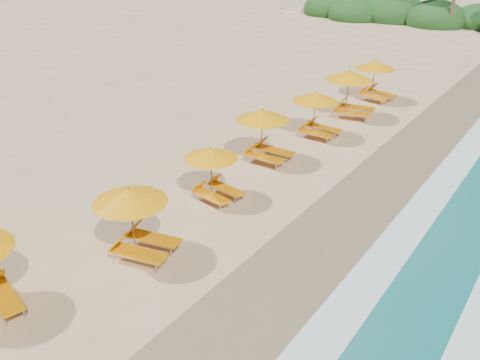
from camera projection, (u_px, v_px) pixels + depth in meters
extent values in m
plane|color=#D6AE7D|center=(240.00, 209.00, 18.44)|extent=(160.00, 160.00, 0.00)
cube|color=#836E4E|center=(340.00, 244.00, 16.36)|extent=(4.00, 160.00, 0.01)
cube|color=white|center=(384.00, 259.00, 15.57)|extent=(1.20, 160.00, 0.01)
cylinder|color=olive|center=(132.00, 222.00, 15.44)|extent=(0.06, 0.06, 2.26)
cone|color=orange|center=(129.00, 195.00, 15.03)|extent=(2.81, 2.81, 0.45)
sphere|color=olive|center=(129.00, 188.00, 14.91)|extent=(0.08, 0.08, 0.08)
cylinder|color=olive|center=(211.00, 173.00, 18.85)|extent=(0.05, 0.05, 2.00)
cone|color=orange|center=(211.00, 153.00, 18.49)|extent=(2.29, 2.29, 0.40)
sphere|color=olive|center=(211.00, 148.00, 18.39)|extent=(0.07, 0.07, 0.07)
cylinder|color=olive|center=(262.00, 135.00, 21.97)|extent=(0.06, 0.06, 2.29)
cone|color=orange|center=(262.00, 115.00, 21.55)|extent=(2.41, 2.41, 0.46)
sphere|color=olive|center=(262.00, 109.00, 21.44)|extent=(0.08, 0.08, 0.08)
cylinder|color=olive|center=(314.00, 115.00, 24.63)|extent=(0.05, 0.05, 2.18)
cone|color=orange|center=(315.00, 97.00, 24.23)|extent=(2.26, 2.26, 0.44)
sphere|color=olive|center=(316.00, 92.00, 24.12)|extent=(0.08, 0.08, 0.08)
cylinder|color=olive|center=(347.00, 94.00, 27.27)|extent=(0.06, 0.06, 2.48)
cone|color=orange|center=(349.00, 75.00, 26.81)|extent=(2.99, 2.99, 0.50)
sphere|color=olive|center=(350.00, 70.00, 26.69)|extent=(0.09, 0.09, 0.09)
cylinder|color=olive|center=(373.00, 81.00, 30.05)|extent=(0.06, 0.06, 2.29)
cone|color=orange|center=(375.00, 65.00, 29.63)|extent=(2.79, 2.79, 0.46)
sphere|color=olive|center=(376.00, 61.00, 29.51)|extent=(0.08, 0.08, 0.08)
ellipsoid|color=#163D14|center=(435.00, 20.00, 54.14)|extent=(6.40, 6.40, 4.16)
ellipsoid|color=#163D14|center=(394.00, 14.00, 57.43)|extent=(7.20, 7.20, 4.68)
ellipsoid|color=#163D14|center=(354.00, 14.00, 58.10)|extent=(6.00, 6.00, 3.90)
ellipsoid|color=#163D14|center=(479.00, 21.00, 53.57)|extent=(5.60, 5.60, 3.64)
ellipsoid|color=#163D14|center=(330.00, 9.00, 61.61)|extent=(6.60, 6.60, 4.29)
cylinder|color=brown|center=(453.00, 5.00, 50.81)|extent=(0.36, 0.36, 5.00)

